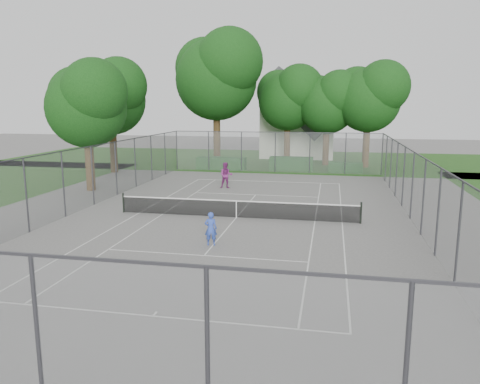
% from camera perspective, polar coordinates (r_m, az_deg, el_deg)
% --- Properties ---
extents(ground, '(120.00, 120.00, 0.00)m').
position_cam_1_polar(ground, '(24.79, -0.44, -3.15)').
color(ground, '#62615E').
rests_on(ground, ground).
extents(grass_far, '(60.00, 20.00, 0.00)m').
position_cam_1_polar(grass_far, '(50.16, 5.51, 3.89)').
color(grass_far, '#1D4513').
rests_on(grass_far, ground).
extents(court_markings, '(11.03, 23.83, 0.01)m').
position_cam_1_polar(court_markings, '(24.78, -0.45, -3.14)').
color(court_markings, silver).
rests_on(court_markings, ground).
extents(tennis_net, '(12.87, 0.10, 1.10)m').
position_cam_1_polar(tennis_net, '(24.67, -0.45, -2.00)').
color(tennis_net, black).
rests_on(tennis_net, ground).
extents(perimeter_fence, '(18.08, 34.08, 3.52)m').
position_cam_1_polar(perimeter_fence, '(24.41, -0.45, 0.98)').
color(perimeter_fence, '#38383D').
rests_on(perimeter_fence, ground).
extents(tree_far_left, '(8.96, 8.18, 12.88)m').
position_cam_1_polar(tree_far_left, '(45.97, -2.80, 14.36)').
color(tree_far_left, '#3E2B16').
rests_on(tree_far_left, ground).
extents(tree_far_midleft, '(6.78, 6.19, 9.74)m').
position_cam_1_polar(tree_far_midleft, '(47.64, 5.96, 11.58)').
color(tree_far_midleft, '#3E2B16').
rests_on(tree_far_midleft, ground).
extents(tree_far_midright, '(6.31, 5.76, 9.07)m').
position_cam_1_polar(tree_far_midright, '(46.32, 10.71, 10.91)').
color(tree_far_midright, '#3E2B16').
rests_on(tree_far_midright, ground).
extents(tree_far_right, '(6.83, 6.24, 9.83)m').
position_cam_1_polar(tree_far_right, '(45.56, 15.53, 11.37)').
color(tree_far_right, '#3E2B16').
rests_on(tree_far_right, ground).
extents(tree_side_back, '(6.80, 6.21, 9.77)m').
position_cam_1_polar(tree_side_back, '(42.18, -15.42, 11.40)').
color(tree_side_back, '#3E2B16').
rests_on(tree_side_back, ground).
extents(tree_side_front, '(6.18, 5.65, 8.89)m').
position_cam_1_polar(tree_side_front, '(33.60, -18.19, 10.48)').
color(tree_side_front, '#3E2B16').
rests_on(tree_side_front, ground).
extents(hedge_left, '(4.46, 1.34, 1.12)m').
position_cam_1_polar(hedge_left, '(42.99, -2.29, 3.53)').
color(hedge_left, '#174718').
rests_on(hedge_left, ground).
extents(hedge_mid, '(3.86, 1.10, 1.21)m').
position_cam_1_polar(hedge_mid, '(42.48, 6.27, 3.46)').
color(hedge_mid, '#174718').
rests_on(hedge_mid, ground).
extents(hedge_right, '(2.91, 1.07, 0.87)m').
position_cam_1_polar(hedge_right, '(42.15, 12.73, 2.97)').
color(hedge_right, '#174718').
rests_on(hedge_right, ground).
extents(house, '(7.87, 6.10, 9.79)m').
position_cam_1_polar(house, '(53.27, 7.11, 8.51)').
color(house, silver).
rests_on(house, ground).
extents(girl_player, '(0.59, 0.44, 1.45)m').
position_cam_1_polar(girl_player, '(19.93, -3.58, -4.48)').
color(girl_player, '#314EBA').
rests_on(girl_player, ground).
extents(woman_player, '(1.02, 0.86, 1.85)m').
position_cam_1_polar(woman_player, '(33.25, -1.71, 2.04)').
color(woman_player, '#7F2A6F').
rests_on(woman_player, ground).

